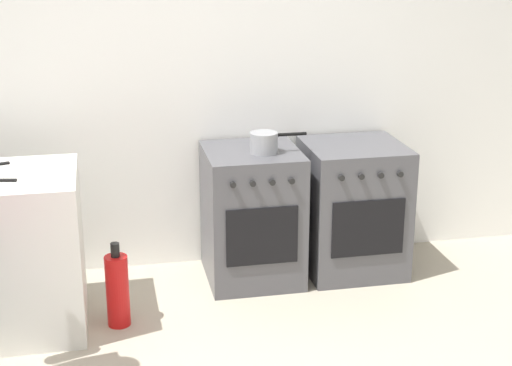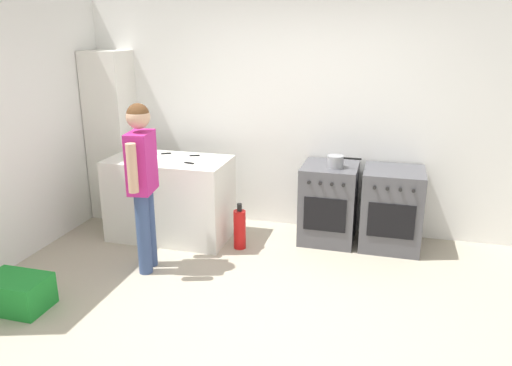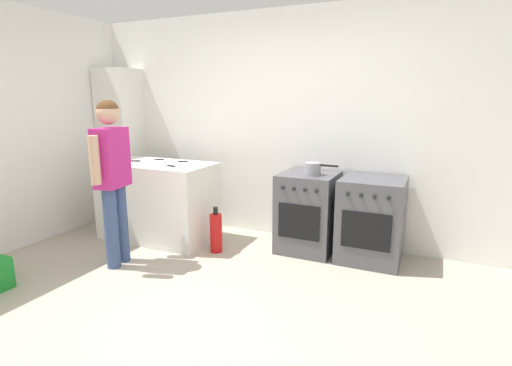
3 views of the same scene
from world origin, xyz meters
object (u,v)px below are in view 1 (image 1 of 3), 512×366
Objects in this scene: oven_left at (252,215)px; pot at (264,143)px; fire_extinguisher at (118,290)px; oven_right at (353,208)px.

pot is (0.06, -0.07, 0.49)m from oven_left.
pot is 0.70× the size of fire_extinguisher.
oven_left reaches higher than fire_extinguisher.
fire_extinguisher is (-0.93, -0.41, -0.70)m from pot.
oven_right reaches higher than fire_extinguisher.
pot reaches higher than oven_right.
pot is at bearing -173.34° from oven_right.
fire_extinguisher is at bearing -156.38° from pot.
oven_left is 0.67m from oven_right.
oven_right is 0.78m from pot.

